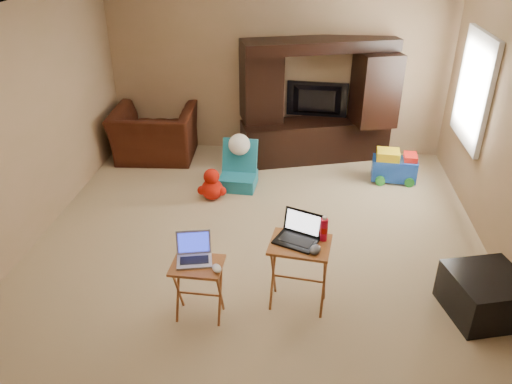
# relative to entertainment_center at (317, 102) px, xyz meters

# --- Properties ---
(floor) EXTENTS (5.50, 5.50, 0.00)m
(floor) POSITION_rel_entertainment_center_xyz_m (-0.61, -2.45, -0.89)
(floor) COLOR beige
(floor) RESTS_ON ground
(ceiling) EXTENTS (5.50, 5.50, 0.00)m
(ceiling) POSITION_rel_entertainment_center_xyz_m (-0.61, -2.45, 1.61)
(ceiling) COLOR silver
(ceiling) RESTS_ON ground
(wall_back) EXTENTS (5.00, 0.00, 5.00)m
(wall_back) POSITION_rel_entertainment_center_xyz_m (-0.61, 0.30, 0.36)
(wall_back) COLOR tan
(wall_back) RESTS_ON ground
(wall_front) EXTENTS (5.00, 0.00, 5.00)m
(wall_front) POSITION_rel_entertainment_center_xyz_m (-0.61, -5.20, 0.36)
(wall_front) COLOR tan
(wall_front) RESTS_ON ground
(wall_left) EXTENTS (0.00, 5.50, 5.50)m
(wall_left) POSITION_rel_entertainment_center_xyz_m (-3.11, -2.45, 0.36)
(wall_left) COLOR tan
(wall_left) RESTS_ON ground
(window_pane) EXTENTS (0.00, 1.20, 1.20)m
(window_pane) POSITION_rel_entertainment_center_xyz_m (1.87, -0.90, 0.51)
(window_pane) COLOR white
(window_pane) RESTS_ON ground
(window_frame) EXTENTS (0.06, 1.14, 1.34)m
(window_frame) POSITION_rel_entertainment_center_xyz_m (1.85, -0.90, 0.51)
(window_frame) COLOR white
(window_frame) RESTS_ON ground
(entertainment_center) EXTENTS (2.23, 1.15, 1.78)m
(entertainment_center) POSITION_rel_entertainment_center_xyz_m (0.00, 0.00, 0.00)
(entertainment_center) COLOR black
(entertainment_center) RESTS_ON floor
(television) EXTENTS (0.91, 0.19, 0.52)m
(television) POSITION_rel_entertainment_center_xyz_m (0.00, 0.15, -0.04)
(television) COLOR black
(television) RESTS_ON entertainment_center
(recliner) EXTENTS (1.24, 1.10, 0.76)m
(recliner) POSITION_rel_entertainment_center_xyz_m (-2.38, -0.24, -0.51)
(recliner) COLOR #42190E
(recliner) RESTS_ON floor
(child_rocker) EXTENTS (0.50, 0.56, 0.63)m
(child_rocker) POSITION_rel_entertainment_center_xyz_m (-1.01, -1.05, -0.57)
(child_rocker) COLOR teal
(child_rocker) RESTS_ON floor
(plush_toy) EXTENTS (0.39, 0.32, 0.43)m
(plush_toy) POSITION_rel_entertainment_center_xyz_m (-1.31, -1.42, -0.67)
(plush_toy) COLOR red
(plush_toy) RESTS_ON floor
(push_toy) EXTENTS (0.64, 0.48, 0.45)m
(push_toy) POSITION_rel_entertainment_center_xyz_m (1.10, -0.64, -0.66)
(push_toy) COLOR blue
(push_toy) RESTS_ON floor
(ottoman) EXTENTS (0.78, 0.78, 0.41)m
(ottoman) POSITION_rel_entertainment_center_xyz_m (1.54, -3.29, -0.68)
(ottoman) COLOR black
(ottoman) RESTS_ON floor
(tray_table_left) EXTENTS (0.46, 0.37, 0.58)m
(tray_table_left) POSITION_rel_entertainment_center_xyz_m (-1.02, -3.59, -0.60)
(tray_table_left) COLOR #A75A28
(tray_table_left) RESTS_ON floor
(tray_table_right) EXTENTS (0.58, 0.49, 0.69)m
(tray_table_right) POSITION_rel_entertainment_center_xyz_m (-0.15, -3.35, -0.54)
(tray_table_right) COLOR #9A5925
(tray_table_right) RESTS_ON floor
(laptop_left) EXTENTS (0.35, 0.31, 0.24)m
(laptop_left) POSITION_rel_entertainment_center_xyz_m (-1.05, -3.56, -0.19)
(laptop_left) COLOR #A5A4A9
(laptop_left) RESTS_ON tray_table_left
(laptop_right) EXTENTS (0.45, 0.41, 0.24)m
(laptop_right) POSITION_rel_entertainment_center_xyz_m (-0.19, -3.33, -0.08)
(laptop_right) COLOR black
(laptop_right) RESTS_ON tray_table_right
(mouse_left) EXTENTS (0.12, 0.14, 0.05)m
(mouse_left) POSITION_rel_entertainment_center_xyz_m (-0.84, -3.66, -0.29)
(mouse_left) COLOR white
(mouse_left) RESTS_ON tray_table_left
(mouse_right) EXTENTS (0.13, 0.16, 0.06)m
(mouse_right) POSITION_rel_entertainment_center_xyz_m (-0.02, -3.47, -0.17)
(mouse_right) COLOR #3C3D41
(mouse_right) RESTS_ON tray_table_right
(water_bottle) EXTENTS (0.07, 0.07, 0.21)m
(water_bottle) POSITION_rel_entertainment_center_xyz_m (0.05, -3.27, -0.09)
(water_bottle) COLOR red
(water_bottle) RESTS_ON tray_table_right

